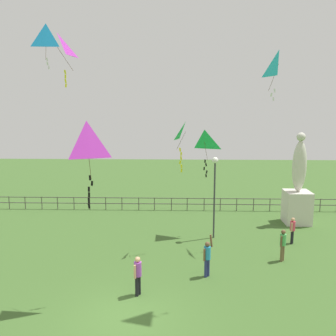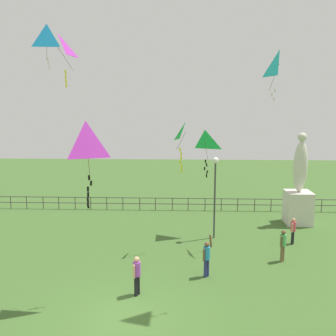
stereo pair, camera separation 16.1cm
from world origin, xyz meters
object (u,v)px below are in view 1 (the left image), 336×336
person_2 (283,243)px  person_3 (138,273)px  kite_6 (204,143)px  kite_4 (58,48)px  kite_5 (185,134)px  lamppost (215,180)px  kite_2 (87,143)px  kite_1 (46,37)px  kite_0 (278,65)px  statue_monument (298,194)px  person_0 (207,256)px  person_1 (293,229)px

person_2 → person_3: size_ratio=0.98×
person_2 → kite_6: size_ratio=0.58×
kite_4 → kite_5: (6.38, 0.00, -4.27)m
lamppost → kite_5: (-1.74, -1.81, 2.76)m
person_2 → kite_2: (-8.70, -3.56, 5.31)m
person_2 → kite_2: 10.80m
kite_1 → kite_2: 9.94m
person_2 → kite_1: bearing=162.9°
kite_1 → kite_6: size_ratio=0.90×
kite_6 → person_3: bearing=-113.3°
kite_2 → kite_5: 6.24m
kite_0 → kite_5: (-4.91, -1.28, -3.57)m
statue_monument → kite_2: bearing=-139.4°
person_0 → person_2: bearing=25.0°
person_0 → kite_5: kite_5 is taller
person_0 → kite_4: (-7.36, 3.17, 9.51)m
person_3 → kite_2: (-1.87, 0.00, 5.29)m
kite_1 → kite_4: bearing=-60.6°
statue_monument → kite_4: size_ratio=2.34×
lamppost → kite_4: size_ratio=1.87×
person_1 → person_3: person_3 is taller
person_1 → person_2: size_ratio=0.93×
statue_monument → kite_2: 15.49m
statue_monument → lamppost: bearing=-152.8°
statue_monument → kite_2: (-11.29, -9.68, 4.31)m
person_1 → lamppost: bearing=169.5°
lamppost → person_0: 5.62m
kite_5 → kite_6: (1.15, 2.27, -0.64)m
kite_2 → kite_4: 6.98m
kite_0 → kite_2: size_ratio=0.80×
kite_2 → kite_5: size_ratio=1.26×
person_2 → kite_2: size_ratio=0.50×
kite_5 → kite_6: size_ratio=0.94×
person_1 → kite_1: kite_1 is taller
statue_monument → lamppost: (-5.72, -2.94, 1.51)m
statue_monument → kite_1: size_ratio=2.40×
person_3 → kite_5: bearing=68.3°
person_1 → person_0: bearing=-140.5°
statue_monument → kite_0: (-2.56, -3.47, 7.84)m
person_3 → kite_4: kite_4 is taller
kite_4 → kite_6: (7.53, 2.27, -4.91)m
person_2 → kite_4: kite_4 is taller
statue_monument → person_1: 4.14m
statue_monument → kite_5: size_ratio=2.30×
kite_2 → kite_1: bearing=118.1°
person_2 → kite_6: (-3.72, 3.63, 4.64)m
kite_5 → kite_2: bearing=-127.9°
person_0 → person_2: size_ratio=1.20×
kite_0 → kite_4: (-11.28, -1.28, 0.70)m
person_0 → kite_1: bearing=147.0°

